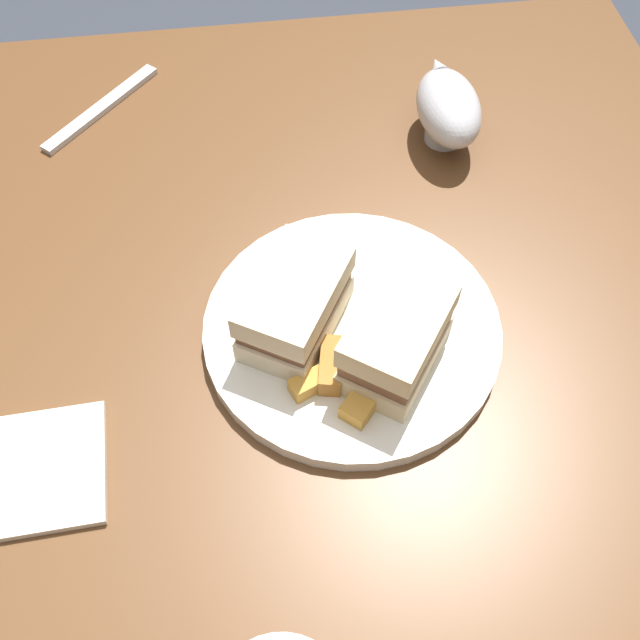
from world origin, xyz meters
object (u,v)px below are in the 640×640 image
(napkin, at_px, (51,469))
(fork, at_px, (102,108))
(plate, at_px, (352,330))
(sandwich_half_right, at_px, (397,339))
(gravy_boat, at_px, (448,107))
(sandwich_half_left, at_px, (295,304))

(napkin, height_order, fork, napkin)
(plate, xyz_separation_m, napkin, (0.10, -0.27, -0.00))
(plate, distance_m, sandwich_half_right, 0.07)
(plate, relative_size, gravy_boat, 2.14)
(sandwich_half_left, height_order, napkin, sandwich_half_left)
(sandwich_half_right, bearing_deg, plate, -143.55)
(sandwich_half_right, distance_m, fork, 0.49)
(napkin, xyz_separation_m, fork, (-0.46, 0.03, -0.00))
(plate, xyz_separation_m, fork, (-0.36, -0.25, -0.00))
(napkin, distance_m, fork, 0.46)
(napkin, relative_size, fork, 0.61)
(plate, height_order, sandwich_half_left, sandwich_half_left)
(sandwich_half_left, relative_size, fork, 0.75)
(gravy_boat, height_order, napkin, gravy_boat)
(gravy_boat, relative_size, napkin, 1.18)
(gravy_boat, height_order, fork, gravy_boat)
(gravy_boat, bearing_deg, fork, -104.50)
(gravy_boat, distance_m, napkin, 0.55)
(plate, bearing_deg, gravy_boat, 149.98)
(plate, distance_m, fork, 0.43)
(gravy_boat, bearing_deg, plate, -30.02)
(sandwich_half_left, relative_size, sandwich_half_right, 1.05)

